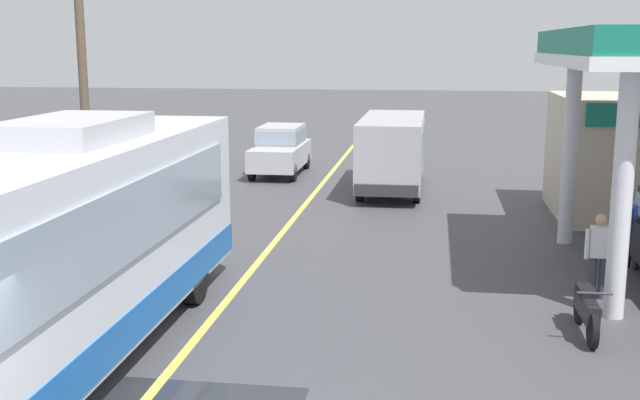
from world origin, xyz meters
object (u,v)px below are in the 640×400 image
Objects in this scene: motorcycle_parked_forecourt at (586,309)px; car_trailing_behind_bus at (281,147)px; minibus_opposing_lane at (392,147)px; pedestrian_near_pump at (599,251)px; coach_bus_main at (50,259)px.

car_trailing_behind_bus is (-8.27, 15.71, 0.57)m from motorcycle_parked_forecourt.
pedestrian_near_pump is (4.52, -10.90, -0.54)m from minibus_opposing_lane.
motorcycle_parked_forecourt is at bearing -105.87° from pedestrian_near_pump.
minibus_opposing_lane is (4.15, 15.58, -0.25)m from coach_bus_main.
coach_bus_main is 2.63× the size of car_trailing_behind_bus.
car_trailing_behind_bus is at bearing 90.55° from coach_bus_main.
minibus_opposing_lane reaches higher than motorcycle_parked_forecourt.
coach_bus_main reaches higher than car_trailing_behind_bus.
motorcycle_parked_forecourt is 1.08× the size of pedestrian_near_pump.
coach_bus_main is at bearing -104.91° from minibus_opposing_lane.
minibus_opposing_lane is at bearing -32.88° from car_trailing_behind_bus.
motorcycle_parked_forecourt is at bearing -73.01° from minibus_opposing_lane.
coach_bus_main is 9.88m from pedestrian_near_pump.
car_trailing_behind_bus reaches higher than pedestrian_near_pump.
pedestrian_near_pump is (0.57, 2.01, 0.49)m from motorcycle_parked_forecourt.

